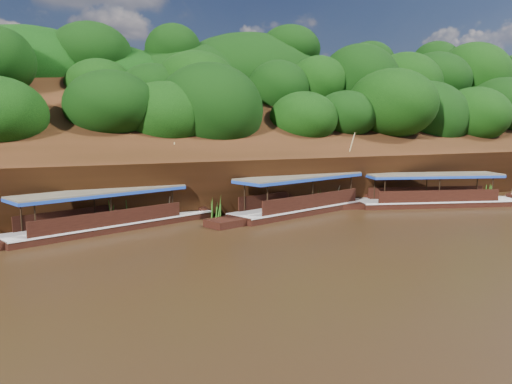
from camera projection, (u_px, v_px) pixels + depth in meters
ground at (389, 237)px, 26.85m from camera, size 160.00×160.00×0.00m
riverbank at (229, 169)px, 46.97m from camera, size 120.00×30.06×19.40m
boat_0 at (452, 198)px, 37.08m from camera, size 14.87×6.34×5.47m
boat_1 at (316, 202)px, 34.95m from camera, size 15.03×6.45×5.93m
boat_2 at (127, 218)px, 29.27m from camera, size 14.65×6.71×5.34m
reeds at (260, 201)px, 33.92m from camera, size 49.50×2.49×2.16m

